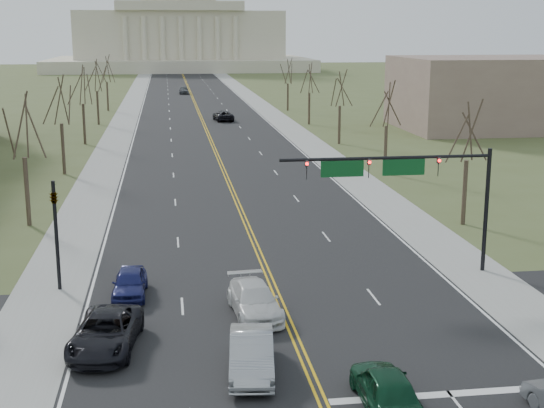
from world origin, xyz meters
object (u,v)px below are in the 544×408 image
object	(u,v)px
car_sb_outer_lead	(106,332)
car_far_sb	(184,90)
car_sb_inner_second	(255,300)
signal_left	(56,223)
car_far_nb	(223,116)
car_sb_inner_lead	(252,354)
signal_mast	(402,176)
car_sb_outer_second	(130,283)
car_nb_inner_lead	(386,387)

from	to	relation	value
car_sb_outer_lead	car_far_sb	xyz separation A→B (m)	(6.89, 136.68, 0.02)
car_sb_inner_second	signal_left	bearing A→B (deg)	147.57
car_sb_inner_second	car_far_nb	world-z (taller)	car_far_nb
car_sb_inner_lead	signal_mast	bearing A→B (deg)	55.78
car_far_sb	car_sb_outer_second	bearing A→B (deg)	-94.04
car_sb_outer_lead	car_sb_inner_second	xyz separation A→B (m)	(6.93, 3.15, -0.03)
signal_left	car_sb_outer_second	bearing A→B (deg)	-22.63
car_sb_inner_lead	car_sb_outer_lead	bearing A→B (deg)	157.93
car_nb_inner_lead	car_sb_inner_lead	size ratio (longest dim) A/B	0.94
signal_mast	car_sb_outer_second	world-z (taller)	signal_mast
car_sb_outer_second	car_far_nb	xyz separation A→B (m)	(10.88, 78.40, 0.06)
car_nb_inner_lead	car_sb_inner_second	bearing A→B (deg)	-68.94
car_far_sb	car_sb_inner_lead	bearing A→B (deg)	-91.68
car_far_nb	car_far_sb	world-z (taller)	car_far_sb
car_sb_outer_lead	car_far_nb	bearing A→B (deg)	89.51
signal_mast	car_sb_outer_lead	size ratio (longest dim) A/B	2.12
signal_left	car_nb_inner_lead	size ratio (longest dim) A/B	1.27
car_sb_outer_second	car_sb_inner_second	bearing A→B (deg)	-28.65
car_sb_outer_lead	car_far_sb	distance (m)	136.85
car_far_sb	car_nb_inner_lead	bearing A→B (deg)	-89.83
car_sb_outer_second	car_sb_inner_lead	bearing A→B (deg)	-60.25
car_far_sb	car_far_nb	bearing A→B (deg)	-86.08
car_far_nb	signal_left	bearing A→B (deg)	73.18
car_nb_inner_lead	car_sb_inner_second	world-z (taller)	car_nb_inner_lead
car_nb_inner_lead	signal_left	bearing A→B (deg)	-47.35
car_far_nb	car_far_sb	bearing A→B (deg)	-90.73
signal_mast	car_sb_inner_lead	size ratio (longest dim) A/B	2.40
car_sb_outer_second	car_far_nb	bearing A→B (deg)	83.91
car_sb_outer_second	car_far_sb	size ratio (longest dim) A/B	0.89
signal_mast	car_nb_inner_lead	xyz separation A→B (m)	(-5.22, -15.16, -4.94)
car_far_nb	car_far_sb	xyz separation A→B (m)	(-4.74, 51.49, 0.03)
car_sb_inner_second	car_sb_outer_second	xyz separation A→B (m)	(-6.18, 3.64, -0.04)
signal_mast	signal_left	xyz separation A→B (m)	(-18.95, 0.00, -2.05)
car_sb_inner_second	car_sb_outer_lead	bearing A→B (deg)	-160.36
car_nb_inner_lead	car_sb_outer_second	size ratio (longest dim) A/B	1.12
signal_mast	car_far_nb	xyz separation A→B (m)	(-4.25, 76.81, -4.97)
car_sb_outer_second	car_nb_inner_lead	bearing A→B (deg)	-52.06
car_sb_outer_lead	car_far_nb	world-z (taller)	car_sb_outer_lead
signal_mast	car_sb_inner_lead	world-z (taller)	signal_mast
car_sb_inner_lead	car_nb_inner_lead	bearing A→B (deg)	-31.72
signal_left	car_sb_outer_lead	bearing A→B (deg)	-69.89
car_sb_outer_lead	car_sb_inner_second	world-z (taller)	car_sb_outer_lead
car_sb_inner_second	car_sb_inner_lead	bearing A→B (deg)	-102.55
car_nb_inner_lead	car_far_sb	size ratio (longest dim) A/B	0.99
signal_mast	car_sb_inner_second	bearing A→B (deg)	-149.71
car_far_sb	car_sb_outer_lead	bearing A→B (deg)	-94.22
car_sb_inner_lead	car_far_sb	xyz separation A→B (m)	(0.82, 139.91, -0.01)
car_sb_outer_lead	car_sb_inner_lead	bearing A→B (deg)	-20.76
signal_mast	car_sb_inner_second	size ratio (longest dim) A/B	2.29
signal_mast	car_sb_outer_lead	distance (m)	18.62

